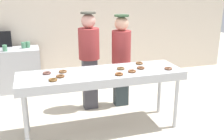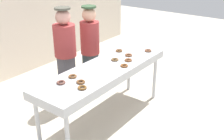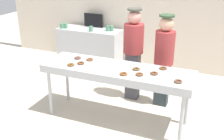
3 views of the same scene
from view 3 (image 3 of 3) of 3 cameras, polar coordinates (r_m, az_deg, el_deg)
ground_plane at (r=4.65m, az=0.90°, el=-9.92°), size 16.00×16.00×0.00m
back_wall at (r=6.46m, az=9.65°, el=13.45°), size 8.00×0.12×3.03m
fryer_conveyor at (r=4.26m, az=0.96°, el=-0.42°), size 2.35×0.70×0.90m
chocolate_donut_0 at (r=4.36m, az=-8.46°, el=1.08°), size 0.14×0.14×0.03m
chocolate_donut_1 at (r=4.25m, az=10.48°, el=0.36°), size 0.16×0.16×0.03m
chocolate_donut_2 at (r=4.17m, az=4.99°, el=0.22°), size 0.16×0.16×0.03m
chocolate_donut_3 at (r=3.99m, az=2.38°, el=-0.80°), size 0.16×0.16×0.03m
chocolate_donut_4 at (r=4.64m, az=-7.09°, el=2.48°), size 0.16×0.16×0.03m
chocolate_donut_5 at (r=4.05m, az=8.64°, el=-0.68°), size 0.16×0.16×0.03m
chocolate_donut_6 at (r=3.85m, az=13.47°, el=-2.29°), size 0.16×0.16×0.03m
chocolate_donut_7 at (r=4.41m, az=-6.45°, el=1.43°), size 0.14×0.14×0.03m
chocolate_donut_8 at (r=3.99m, az=5.67°, el=-0.89°), size 0.16×0.16×0.03m
chocolate_donut_9 at (r=4.55m, az=-4.59°, el=2.17°), size 0.16×0.16×0.03m
worker_baker at (r=4.77m, az=10.65°, el=2.84°), size 0.33×0.33×1.62m
worker_assistant at (r=4.93m, az=4.39°, el=4.42°), size 0.35×0.35×1.68m
prep_counter at (r=6.81m, az=-4.60°, el=4.82°), size 1.53×0.58×0.87m
paper_cup_0 at (r=6.50m, az=-0.07°, el=8.57°), size 0.08×0.08×0.12m
paper_cup_1 at (r=6.50m, az=-0.91°, el=8.57°), size 0.08×0.08×0.12m
paper_cup_2 at (r=6.85m, az=-9.50°, el=8.99°), size 0.08×0.08×0.12m
paper_cup_3 at (r=6.48m, az=-4.37°, el=8.48°), size 0.08×0.08×0.12m
paper_cup_4 at (r=6.86m, az=-10.29°, el=8.95°), size 0.08×0.08×0.12m
menu_display at (r=6.86m, az=-3.84°, el=10.17°), size 0.48×0.04×0.33m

